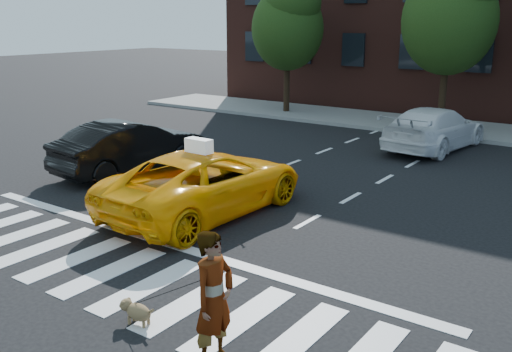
# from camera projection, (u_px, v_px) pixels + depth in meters

# --- Properties ---
(ground) EXTENTS (120.00, 120.00, 0.00)m
(ground) POSITION_uv_depth(u_px,v_px,m) (110.00, 272.00, 10.45)
(ground) COLOR black
(ground) RESTS_ON ground
(crosswalk) EXTENTS (13.00, 2.40, 0.01)m
(crosswalk) POSITION_uv_depth(u_px,v_px,m) (110.00, 271.00, 10.45)
(crosswalk) COLOR silver
(crosswalk) RESTS_ON ground
(stop_line) EXTENTS (12.00, 0.30, 0.01)m
(stop_line) POSITION_uv_depth(u_px,v_px,m) (171.00, 244.00, 11.71)
(stop_line) COLOR silver
(stop_line) RESTS_ON ground
(sidewalk_far) EXTENTS (30.00, 4.00, 0.15)m
(sidewalk_far) POSITION_uv_depth(u_px,v_px,m) (432.00, 126.00, 24.18)
(sidewalk_far) COLOR slate
(sidewalk_far) RESTS_ON ground
(tree_left) EXTENTS (3.39, 3.38, 6.50)m
(tree_left) POSITION_uv_depth(u_px,v_px,m) (288.00, 20.00, 26.51)
(tree_left) COLOR black
(tree_left) RESTS_ON ground
(tree_mid) EXTENTS (3.69, 3.69, 7.10)m
(tree_mid) POSITION_uv_depth(u_px,v_px,m) (451.00, 9.00, 22.21)
(tree_mid) COLOR black
(tree_mid) RESTS_ON ground
(taxi) EXTENTS (2.67, 5.52, 1.51)m
(taxi) POSITION_uv_depth(u_px,v_px,m) (205.00, 182.00, 13.46)
(taxi) COLOR #FFA605
(taxi) RESTS_ON ground
(black_sedan) EXTENTS (2.19, 4.90, 1.56)m
(black_sedan) POSITION_uv_depth(u_px,v_px,m) (131.00, 147.00, 17.08)
(black_sedan) COLOR black
(black_sedan) RESTS_ON ground
(white_suv) EXTENTS (2.58, 5.31, 1.49)m
(white_suv) POSITION_uv_depth(u_px,v_px,m) (434.00, 128.00, 20.10)
(white_suv) COLOR white
(white_suv) RESTS_ON ground
(woman) EXTENTS (0.46, 0.69, 1.88)m
(woman) POSITION_uv_depth(u_px,v_px,m) (214.00, 299.00, 7.44)
(woman) COLOR #999999
(woman) RESTS_ON ground
(dog) EXTENTS (0.65, 0.31, 0.37)m
(dog) POSITION_uv_depth(u_px,v_px,m) (136.00, 311.00, 8.62)
(dog) COLOR #967D4C
(dog) RESTS_ON ground
(taxi_sign) EXTENTS (0.66, 0.30, 0.32)m
(taxi_sign) POSITION_uv_depth(u_px,v_px,m) (199.00, 146.00, 13.06)
(taxi_sign) COLOR white
(taxi_sign) RESTS_ON taxi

